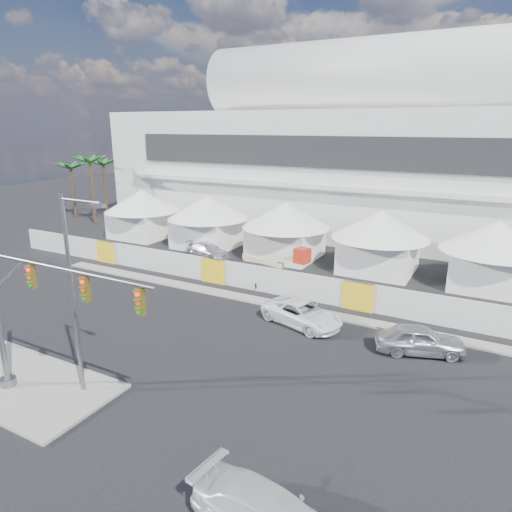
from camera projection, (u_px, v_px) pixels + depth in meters
The scene contains 12 objects.
ground at pixel (154, 387), 22.52m from camera, with size 160.00×160.00×0.00m, color black.
median_island at pixel (20, 383), 22.71m from camera, with size 10.00×5.00×0.15m, color gray.
stadium at pixel (456, 153), 50.95m from camera, with size 80.00×24.80×21.98m.
tent_row at pixel (331, 231), 41.68m from camera, with size 53.40×8.40×5.40m.
hoarding_fence at pixel (358, 296), 31.73m from camera, with size 70.00×0.25×2.00m, color silver.
palm_cluster at pixel (103, 168), 60.85m from camera, with size 10.60×10.60×8.55m.
sedan_silver at pixel (420, 340), 25.68m from camera, with size 4.86×1.95×1.65m, color #B7B8BC.
pickup_curb at pixel (302, 314), 29.38m from camera, with size 5.48×2.53×1.52m, color white.
lot_car_c at pixel (208, 250), 44.38m from camera, with size 4.78×1.94×1.39m, color silver.
traffic_mast at pixel (24, 312), 20.28m from camera, with size 10.20×0.75×7.76m.
streetlight_median at pixel (75, 284), 20.47m from camera, with size 2.63×0.26×9.50m.
boom_lift at pixel (258, 272), 36.77m from camera, with size 7.76×2.55×3.84m.
Camera 1 is at (13.90, -15.02, 12.49)m, focal length 32.00 mm.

